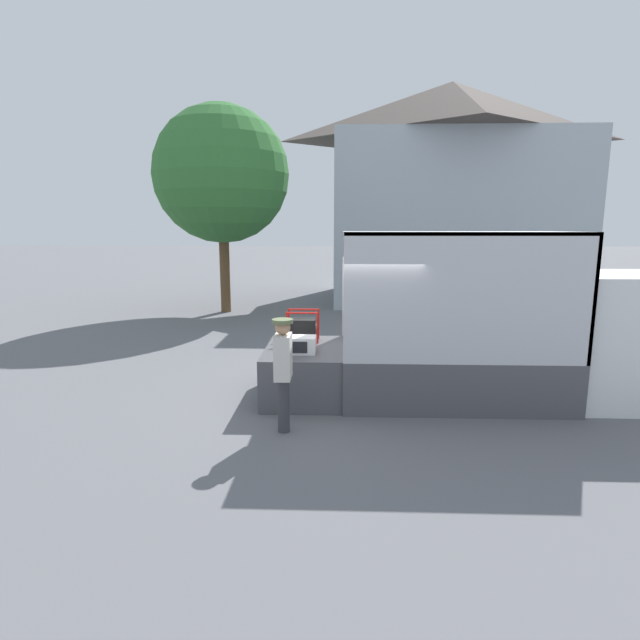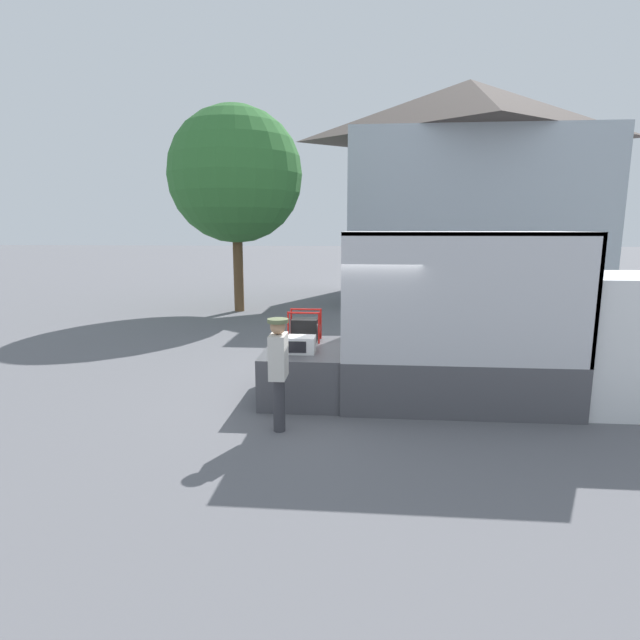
% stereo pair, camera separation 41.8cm
% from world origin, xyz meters
% --- Properties ---
extents(ground_plane, '(160.00, 160.00, 0.00)m').
position_xyz_m(ground_plane, '(0.00, 0.00, 0.00)').
color(ground_plane, slate).
extents(box_truck, '(6.23, 2.17, 2.99)m').
position_xyz_m(box_truck, '(3.62, 0.00, 0.97)').
color(box_truck, white).
rests_on(box_truck, ground).
extents(tailgate_deck, '(1.40, 2.06, 0.90)m').
position_xyz_m(tailgate_deck, '(-0.70, 0.00, 0.45)').
color(tailgate_deck, '#4C4C51').
rests_on(tailgate_deck, ground).
extents(microwave, '(0.49, 0.40, 0.29)m').
position_xyz_m(microwave, '(-0.71, -0.41, 1.05)').
color(microwave, white).
rests_on(microwave, tailgate_deck).
extents(portable_generator, '(0.62, 0.45, 0.60)m').
position_xyz_m(portable_generator, '(-0.74, 0.55, 1.13)').
color(portable_generator, black).
rests_on(portable_generator, tailgate_deck).
extents(worker_person, '(0.31, 0.44, 1.74)m').
position_xyz_m(worker_person, '(-0.90, -1.71, 1.07)').
color(worker_person, '#38383D').
rests_on(worker_person, ground).
extents(house_backdrop, '(10.16, 7.33, 9.00)m').
position_xyz_m(house_backdrop, '(4.58, 13.23, 4.58)').
color(house_backdrop, '#A8B2BC').
rests_on(house_backdrop, ground).
extents(street_tree, '(4.79, 4.79, 7.32)m').
position_xyz_m(street_tree, '(-4.24, 9.29, 4.91)').
color(street_tree, brown).
rests_on(street_tree, ground).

